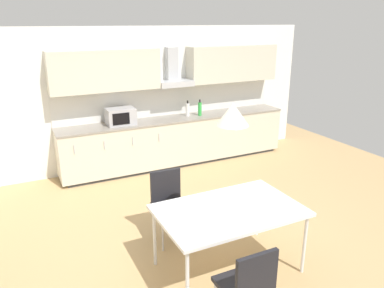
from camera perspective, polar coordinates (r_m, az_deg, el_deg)
The scene contains 12 objects.
ground_plane at distance 4.92m, azimuth 0.13°, elevation -13.57°, with size 9.28×8.02×0.02m, color tan.
wall_back at distance 6.86m, azimuth -10.12°, elevation 6.78°, with size 7.42×0.10×2.50m, color white.
kitchen_counter at distance 7.03m, azimuth -2.24°, elevation 0.57°, with size 4.33×0.61×0.89m.
backsplash_tile at distance 7.10m, azimuth -3.24°, elevation 6.52°, with size 4.31×0.02×0.51m, color silver.
upper_wall_cabinets at distance 6.86m, azimuth -2.81°, elevation 11.60°, with size 4.31×0.40×0.68m.
microwave at distance 6.53m, azimuth -10.83°, elevation 4.15°, with size 0.48×0.35×0.28m.
bottle_green at distance 7.03m, azimuth 1.20°, elevation 5.40°, with size 0.07×0.07×0.30m.
bottle_white at distance 6.99m, azimuth -0.67°, elevation 5.29°, with size 0.07×0.07×0.29m.
dining_table at distance 3.99m, azimuth 5.71°, elevation -10.35°, with size 1.49×0.95×0.73m.
chair_far_left at distance 4.60m, azimuth -3.60°, elevation -8.32°, with size 0.42×0.42×0.87m.
chair_near_left at distance 3.32m, azimuth 8.63°, elevation -20.22°, with size 0.40×0.40×0.87m.
pendant_lamp at distance 3.60m, azimuth 6.24°, elevation 4.52°, with size 0.32×0.32×0.22m, color silver.
Camera 1 is at (-1.86, -3.74, 2.59)m, focal length 35.00 mm.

